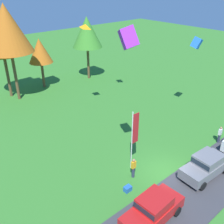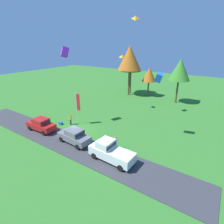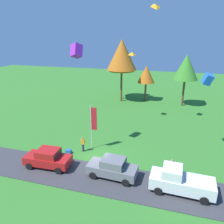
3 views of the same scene
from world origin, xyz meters
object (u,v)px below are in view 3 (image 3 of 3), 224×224
Objects in this scene: car_sedan_by_flagpole at (113,167)px; person_beside_suv at (83,144)px; tree_far_left at (122,58)px; flag_banner at (93,122)px; car_sedan_far_end at (48,158)px; kite_diamond_high_right at (156,6)px; car_pickup_mid_row at (179,180)px; tree_right_of_center at (122,55)px; person_on_lawn at (172,167)px; kite_box_low_drifter at (208,79)px; kite_box_trailing_tail at (76,51)px; cooler_box at (69,151)px; tree_center_back at (186,67)px; tree_left_of_center at (146,74)px; kite_diamond_near_flag at (132,53)px.

person_beside_suv is at bearing 140.97° from car_sedan_by_flagpole.
flag_banner is at bearing -84.65° from tree_far_left.
kite_diamond_high_right reaches higher than car_sedan_far_end.
tree_far_left is (0.97, 25.14, 6.91)m from car_sedan_far_end.
flag_banner is at bearing 152.12° from car_pickup_mid_row.
tree_far_left is 0.92× the size of tree_right_of_center.
kite_box_low_drifter is (2.64, 5.40, 7.12)m from person_on_lawn.
car_sedan_far_end is at bearing -110.36° from kite_box_trailing_tail.
tree_right_of_center is at bearing 86.68° from car_sedan_far_end.
person_on_lawn is (9.40, -1.87, 0.00)m from person_beside_suv.
car_sedan_far_end is at bearing -102.27° from cooler_box.
tree_center_back reaches higher than kite_box_low_drifter.
car_sedan_far_end is 17.27m from kite_box_low_drifter.
kite_box_low_drifter is at bearing 74.96° from car_pickup_mid_row.
tree_center_back reaches higher than car_sedan_far_end.
person_on_lawn is at bearing 9.23° from car_sedan_far_end.
tree_far_left is 16.37m from kite_diamond_high_right.
tree_far_left is at bearing 174.11° from tree_center_back.
tree_far_left reaches higher than flag_banner.
tree_right_of_center reaches higher than car_sedan_far_end.
tree_center_back is at bearing -10.30° from tree_left_of_center.
tree_right_of_center is 11.14× the size of kite_box_low_drifter.
tree_far_left reaches higher than car_pickup_mid_row.
tree_center_back is (0.56, 24.13, 5.74)m from car_pickup_mid_row.
kite_diamond_near_flag is (-6.87, 13.86, 8.64)m from car_pickup_mid_row.
car_sedan_far_end is at bearing -152.67° from kite_box_low_drifter.
car_pickup_mid_row reaches higher than car_sedan_by_flagpole.
car_sedan_far_end is 10.62m from kite_box_trailing_tail.
person_on_lawn is 1.67× the size of kite_diamond_high_right.
person_beside_suv is at bearing -117.69° from tree_center_back.
car_pickup_mid_row is at bearing -72.30° from kite_diamond_high_right.
car_sedan_far_end is 6.37m from car_sedan_by_flagpole.
car_sedan_far_end is 26.09m from tree_far_left.
tree_center_back is at bearing 1.81° from tree_right_of_center.
person_on_lawn is 10.84m from cooler_box.
kite_diamond_near_flag reaches higher than person_beside_suv.
car_sedan_by_flagpole is 25.33m from tree_left_of_center.
car_sedan_far_end is 0.50× the size of tree_center_back.
kite_box_trailing_tail is 13.10m from kite_box_low_drifter.
cooler_box is at bearing 164.79° from car_pickup_mid_row.
cooler_box is (0.63, 2.91, -0.84)m from car_sedan_far_end.
car_sedan_far_end is at bearing -121.84° from flag_banner.
tree_center_back is (10.60, 20.21, 5.97)m from person_beside_suv.
car_sedan_by_flagpole reaches higher than person_on_lawn.
tree_far_left reaches higher than person_beside_suv.
car_pickup_mid_row is 0.48× the size of tree_far_left.
tree_right_of_center is 10.67m from kite_diamond_near_flag.
kite_box_low_drifter is (5.99, -5.05, -7.25)m from kite_diamond_high_right.
kite_box_trailing_tail is (-11.03, -19.70, 3.81)m from tree_center_back.
kite_diamond_near_flag is at bearing 69.14° from kite_box_trailing_tail.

